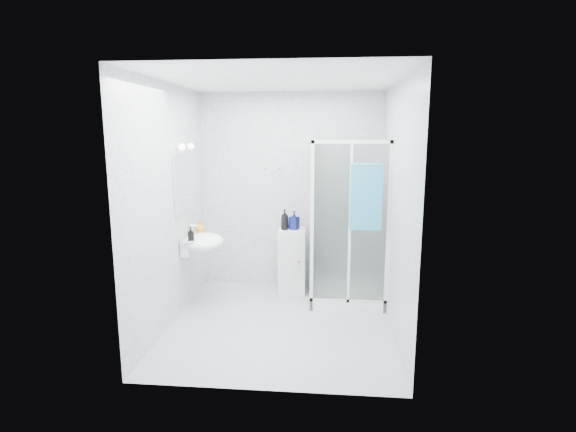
# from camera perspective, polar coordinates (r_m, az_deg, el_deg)

# --- Properties ---
(room) EXTENTS (2.40, 2.60, 2.60)m
(room) POSITION_cam_1_polar(r_m,az_deg,el_deg) (4.71, -1.00, 1.02)
(room) COLOR silver
(room) RESTS_ON ground
(shower_enclosure) EXTENTS (0.90, 0.95, 2.00)m
(shower_enclosure) POSITION_cam_1_polar(r_m,az_deg,el_deg) (5.63, 6.72, -6.37)
(shower_enclosure) COLOR white
(shower_enclosure) RESTS_ON ground
(wall_basin) EXTENTS (0.46, 0.56, 0.35)m
(wall_basin) POSITION_cam_1_polar(r_m,az_deg,el_deg) (5.44, -10.85, -3.28)
(wall_basin) COLOR white
(wall_basin) RESTS_ON ground
(mirror) EXTENTS (0.02, 0.60, 0.70)m
(mirror) POSITION_cam_1_polar(r_m,az_deg,el_deg) (5.38, -13.15, 4.09)
(mirror) COLOR white
(mirror) RESTS_ON room
(vanity_lights) EXTENTS (0.10, 0.40, 0.08)m
(vanity_lights) POSITION_cam_1_polar(r_m,az_deg,el_deg) (5.33, -12.83, 8.58)
(vanity_lights) COLOR silver
(vanity_lights) RESTS_ON room
(wall_hooks) EXTENTS (0.23, 0.06, 0.03)m
(wall_hooks) POSITION_cam_1_polar(r_m,az_deg,el_deg) (5.94, -2.08, 6.12)
(wall_hooks) COLOR silver
(wall_hooks) RESTS_ON room
(storage_cabinet) EXTENTS (0.37, 0.39, 0.85)m
(storage_cabinet) POSITION_cam_1_polar(r_m,az_deg,el_deg) (5.91, 0.45, -5.71)
(storage_cabinet) COLOR silver
(storage_cabinet) RESTS_ON ground
(hand_towel) EXTENTS (0.35, 0.05, 0.75)m
(hand_towel) POSITION_cam_1_polar(r_m,az_deg,el_deg) (5.05, 9.91, 2.61)
(hand_towel) COLOR teal
(hand_towel) RESTS_ON shower_enclosure
(shampoo_bottle_a) EXTENTS (0.12, 0.12, 0.27)m
(shampoo_bottle_a) POSITION_cam_1_polar(r_m,az_deg,el_deg) (5.74, -0.42, -0.44)
(shampoo_bottle_a) COLOR black
(shampoo_bottle_a) RESTS_ON storage_cabinet
(shampoo_bottle_b) EXTENTS (0.14, 0.15, 0.24)m
(shampoo_bottle_b) POSITION_cam_1_polar(r_m,az_deg,el_deg) (5.77, 0.79, -0.54)
(shampoo_bottle_b) COLOR #0D1250
(shampoo_bottle_b) RESTS_ON storage_cabinet
(soap_dispenser_orange) EXTENTS (0.13, 0.13, 0.16)m
(soap_dispenser_orange) POSITION_cam_1_polar(r_m,az_deg,el_deg) (5.59, -11.12, -1.39)
(soap_dispenser_orange) COLOR orange
(soap_dispenser_orange) RESTS_ON wall_basin
(soap_dispenser_black) EXTENTS (0.09, 0.09, 0.15)m
(soap_dispenser_black) POSITION_cam_1_polar(r_m,az_deg,el_deg) (5.25, -12.24, -2.25)
(soap_dispenser_black) COLOR black
(soap_dispenser_black) RESTS_ON wall_basin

